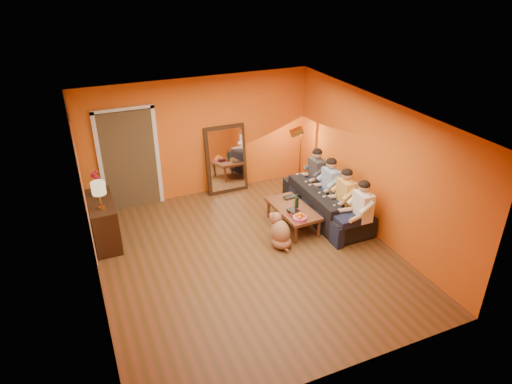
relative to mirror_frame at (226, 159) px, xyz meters
name	(u,v)px	position (x,y,z in m)	size (l,w,h in m)	color
room_shell	(240,183)	(-0.55, -2.26, 0.54)	(5.00, 5.50, 2.60)	brown
white_accent	(80,176)	(-3.04, -0.88, 0.54)	(0.02, 1.90, 2.58)	white
doorway_recess	(129,158)	(-2.05, 0.20, 0.29)	(1.06, 0.30, 2.10)	#3F2D19
door_jamb_left	(101,165)	(-2.62, 0.08, 0.29)	(0.08, 0.06, 2.20)	white
door_jamb_right	(157,156)	(-1.48, 0.08, 0.29)	(0.08, 0.06, 2.20)	white
door_header	(123,109)	(-2.05, 0.08, 1.36)	(1.22, 0.06, 0.08)	white
mirror_frame	(226,159)	(0.00, 0.00, 0.00)	(0.92, 0.06, 1.52)	#311C10
mirror_glass	(227,160)	(0.00, -0.04, 0.00)	(0.78, 0.02, 1.36)	white
sideboard	(104,221)	(-2.79, -1.08, -0.34)	(0.44, 1.18, 0.85)	#311C10
table_lamp	(100,196)	(-2.79, -1.38, 0.34)	(0.24, 0.24, 0.51)	beige
sofa	(326,202)	(1.45, -1.90, -0.43)	(0.87, 2.23, 0.65)	black
coffee_table	(293,217)	(0.64, -1.99, -0.55)	(0.62, 1.22, 0.42)	brown
floor_lamp	(300,159)	(1.55, -0.55, -0.04)	(0.30, 0.24, 1.44)	gold
dog	(280,230)	(0.12, -2.49, -0.43)	(0.36, 0.56, 0.66)	#AF704F
person_far_left	(362,211)	(1.58, -2.90, -0.15)	(0.70, 0.44, 1.22)	white
person_mid_left	(345,198)	(1.58, -2.35, -0.15)	(0.70, 0.44, 1.22)	gold
person_mid_right	(330,186)	(1.58, -1.80, -0.15)	(0.70, 0.44, 1.22)	#92B4E2
person_far_right	(317,175)	(1.58, -1.25, -0.15)	(0.70, 0.44, 1.22)	#38383E
fruit_bowl	(300,216)	(0.54, -2.44, -0.26)	(0.26, 0.26, 0.16)	#C14474
wine_bottle	(297,201)	(0.69, -2.04, -0.18)	(0.07, 0.07, 0.31)	black
tumbler	(296,202)	(0.76, -1.87, -0.30)	(0.10, 0.10, 0.09)	#B27F3F
laptop	(293,197)	(0.82, -1.64, -0.33)	(0.37, 0.24, 0.03)	black
book_lower	(290,214)	(0.46, -2.19, -0.33)	(0.17, 0.23, 0.02)	#311C10
book_mid	(290,212)	(0.47, -2.18, -0.31)	(0.20, 0.27, 0.02)	maroon
book_upper	(290,212)	(0.46, -2.20, -0.29)	(0.18, 0.24, 0.02)	black
vase	(98,191)	(-2.79, -0.83, 0.18)	(0.16, 0.16, 0.17)	#311C10
flowers	(95,177)	(-2.79, -0.83, 0.47)	(0.17, 0.17, 0.51)	maroon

